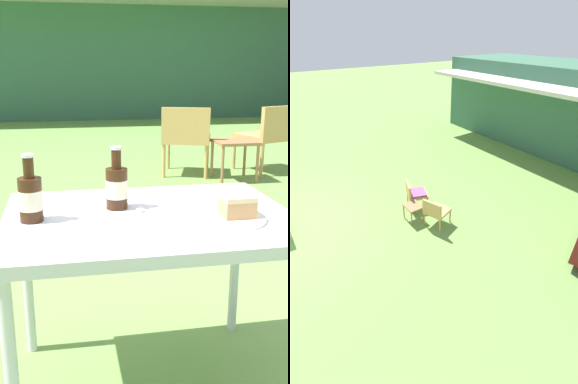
% 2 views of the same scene
% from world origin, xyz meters
% --- Properties ---
extents(cabin_building, '(10.40, 4.73, 3.07)m').
position_xyz_m(cabin_building, '(0.94, 10.52, 1.55)').
color(cabin_building, '#38664C').
rests_on(cabin_building, ground_plane).
extents(wicker_chair_cushioned, '(0.65, 0.65, 0.75)m').
position_xyz_m(wicker_chair_cushioned, '(1.05, 3.32, 0.44)').
color(wicker_chair_cushioned, tan).
rests_on(wicker_chair_cushioned, ground_plane).
extents(wicker_chair_plain, '(0.65, 0.65, 0.75)m').
position_xyz_m(wicker_chair_plain, '(2.00, 3.30, 0.44)').
color(wicker_chair_plain, tan).
rests_on(wicker_chair_plain, ground_plane).
extents(garden_side_table, '(0.42, 0.38, 0.42)m').
position_xyz_m(garden_side_table, '(1.48, 2.98, 0.36)').
color(garden_side_table, '#996B42').
rests_on(garden_side_table, ground_plane).
extents(patio_table, '(0.97, 0.70, 0.68)m').
position_xyz_m(patio_table, '(0.00, 0.00, 0.62)').
color(patio_table, silver).
rests_on(patio_table, ground_plane).
extents(cake_on_plate, '(0.25, 0.25, 0.08)m').
position_xyz_m(cake_on_plate, '(0.26, -0.09, 0.71)').
color(cake_on_plate, white).
rests_on(cake_on_plate, patio_table).
extents(cola_bottle_near, '(0.08, 0.08, 0.22)m').
position_xyz_m(cola_bottle_near, '(-0.10, 0.09, 0.76)').
color(cola_bottle_near, '#381E0F').
rests_on(cola_bottle_near, patio_table).
extents(cola_bottle_far, '(0.08, 0.08, 0.22)m').
position_xyz_m(cola_bottle_far, '(-0.38, -0.00, 0.76)').
color(cola_bottle_far, '#381E0F').
rests_on(cola_bottle_far, patio_table).
extents(fork, '(0.18, 0.04, 0.01)m').
position_xyz_m(fork, '(0.19, -0.08, 0.68)').
color(fork, silver).
rests_on(fork, patio_table).
extents(loose_bottle_cap, '(0.03, 0.03, 0.01)m').
position_xyz_m(loose_bottle_cap, '(-0.03, 0.03, 0.69)').
color(loose_bottle_cap, silver).
rests_on(loose_bottle_cap, patio_table).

